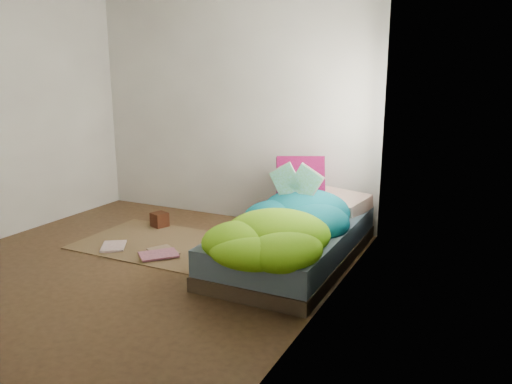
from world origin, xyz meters
TOP-DOWN VIEW (x-y plane):
  - ground at (0.00, 0.00)m, footprint 3.50×3.50m
  - room_walls at (0.01, 0.01)m, footprint 3.54×3.54m
  - bed at (1.22, 0.72)m, footprint 1.00×2.00m
  - duvet at (1.22, 0.50)m, footprint 0.96×1.84m
  - rug at (-0.15, 0.55)m, footprint 1.60×1.10m
  - pillow_floral at (1.40, 1.43)m, footprint 0.70×0.55m
  - pillow_magenta at (0.99, 1.46)m, footprint 0.51×0.36m
  - open_book at (1.16, 0.89)m, footprint 0.42×0.10m
  - wooden_box at (-0.50, 1.00)m, footprint 0.20×0.20m
  - floor_book_a at (-0.58, 0.17)m, footprint 0.35×0.38m
  - floor_book_b at (-0.03, 0.31)m, footprint 0.42×0.43m
  - floor_book_c at (-0.01, 0.23)m, footprint 0.37×0.34m

SIDE VIEW (x-z plane):
  - ground at x=0.00m, z-range 0.00..0.00m
  - rug at x=-0.15m, z-range 0.00..0.01m
  - floor_book_c at x=-0.01m, z-range 0.01..0.04m
  - floor_book_a at x=-0.58m, z-range 0.01..0.04m
  - floor_book_b at x=-0.03m, z-range 0.01..0.04m
  - wooden_box at x=-0.50m, z-range 0.01..0.17m
  - bed at x=1.22m, z-range 0.00..0.34m
  - pillow_floral at x=1.40m, z-range 0.34..0.48m
  - duvet at x=1.22m, z-range 0.34..0.68m
  - pillow_magenta at x=0.99m, z-range 0.34..0.83m
  - open_book at x=1.16m, z-range 0.68..0.94m
  - room_walls at x=0.01m, z-range 0.32..2.94m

